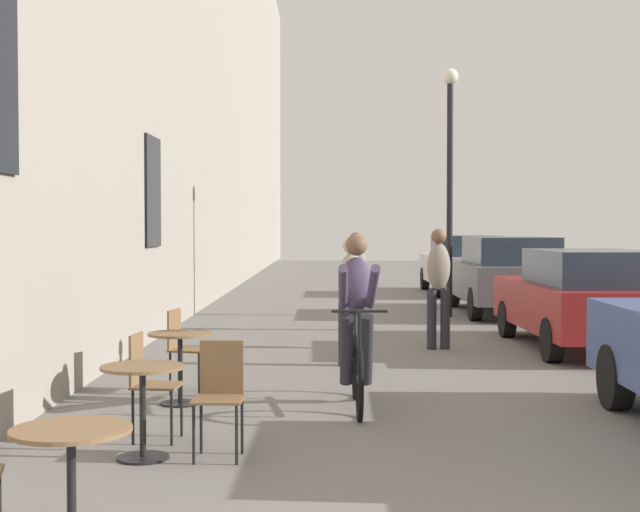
{
  "coord_description": "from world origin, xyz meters",
  "views": [
    {
      "loc": [
        -0.48,
        -3.04,
        1.78
      ],
      "look_at": [
        -0.65,
        15.87,
        1.16
      ],
      "focal_mm": 50.37,
      "sensor_mm": 36.0,
      "label": 1
    }
  ],
  "objects": [
    {
      "name": "cafe_table_near",
      "position": [
        -1.84,
        1.65,
        0.52
      ],
      "size": [
        0.64,
        0.64,
        0.72
      ],
      "color": "black",
      "rests_on": "ground_plane"
    },
    {
      "name": "cafe_table_mid",
      "position": [
        -1.9,
        3.77,
        0.52
      ],
      "size": [
        0.64,
        0.64,
        0.72
      ],
      "color": "black",
      "rests_on": "ground_plane"
    },
    {
      "name": "cafe_chair_mid_toward_street",
      "position": [
        -1.98,
        4.37,
        0.52
      ],
      "size": [
        0.41,
        0.41,
        0.89
      ],
      "color": "black",
      "rests_on": "ground_plane"
    },
    {
      "name": "cafe_chair_mid_toward_wall",
      "position": [
        -1.32,
        3.85,
        0.52
      ],
      "size": [
        0.39,
        0.39,
        0.89
      ],
      "color": "black",
      "rests_on": "ground_plane"
    },
    {
      "name": "cafe_table_far",
      "position": [
        -1.96,
        5.89,
        0.52
      ],
      "size": [
        0.64,
        0.64,
        0.72
      ],
      "color": "black",
      "rests_on": "ground_plane"
    },
    {
      "name": "cafe_chair_far_toward_street",
      "position": [
        -2.04,
        6.55,
        0.52
      ],
      "size": [
        0.45,
        0.45,
        0.89
      ],
      "color": "black",
      "rests_on": "ground_plane"
    },
    {
      "name": "cyclist_on_bicycle",
      "position": [
        -0.19,
        5.83,
        0.81
      ],
      "size": [
        0.52,
        1.76,
        1.74
      ],
      "color": "black",
      "rests_on": "ground_plane"
    },
    {
      "name": "pedestrian_near",
      "position": [
        -0.18,
        8.41,
        0.93
      ],
      "size": [
        0.37,
        0.29,
        1.65
      ],
      "color": "#26262D",
      "rests_on": "ground_plane"
    },
    {
      "name": "pedestrian_mid",
      "position": [
        1.13,
        9.97,
        0.99
      ],
      "size": [
        0.37,
        0.28,
        1.75
      ],
      "color": "#26262D",
      "rests_on": "ground_plane"
    },
    {
      "name": "pedestrian_far",
      "position": [
        -0.0,
        12.34,
        0.95
      ],
      "size": [
        0.37,
        0.28,
        1.69
      ],
      "color": "#26262D",
      "rests_on": "ground_plane"
    },
    {
      "name": "street_lamp",
      "position": [
        1.92,
        14.73,
        3.11
      ],
      "size": [
        0.32,
        0.32,
        4.9
      ],
      "color": "black",
      "rests_on": "ground_plane"
    },
    {
      "name": "parked_car_second",
      "position": [
        3.21,
        9.95,
        0.75
      ],
      "size": [
        1.79,
        4.12,
        1.45
      ],
      "color": "maroon",
      "rests_on": "ground_plane"
    },
    {
      "name": "parked_car_third",
      "position": [
        3.14,
        15.23,
        0.82
      ],
      "size": [
        1.89,
        4.44,
        1.58
      ],
      "color": "#595960",
      "rests_on": "ground_plane"
    },
    {
      "name": "parked_car_fourth",
      "position": [
        3.09,
        20.73,
        0.81
      ],
      "size": [
        1.88,
        4.38,
        1.55
      ],
      "color": "#B7B7BC",
      "rests_on": "ground_plane"
    }
  ]
}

